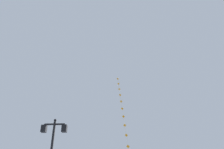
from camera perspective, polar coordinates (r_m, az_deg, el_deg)
twin_lantern_lamp_post at (r=12.81m, az=-15.55°, el=-18.31°), size 1.45×0.28×5.34m
kite_train at (r=34.86m, az=3.04°, el=-11.05°), size 2.25×15.54×22.74m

